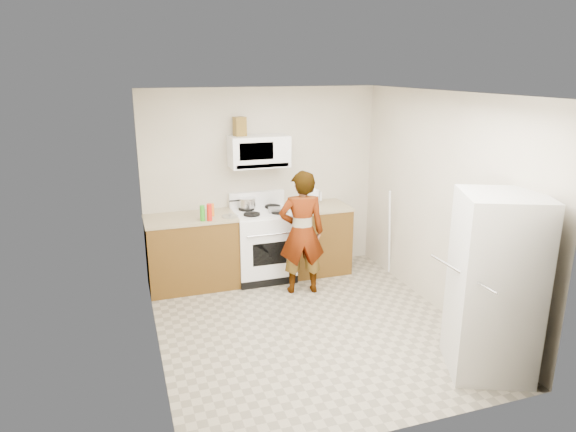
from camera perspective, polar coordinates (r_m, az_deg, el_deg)
name	(u,v)px	position (r m, az deg, el deg)	size (l,w,h in m)	color
floor	(309,326)	(5.79, 2.31, -12.09)	(3.60, 3.60, 0.00)	gray
back_wall	(263,182)	(6.96, -2.80, 3.81)	(3.20, 0.02, 2.50)	beige
right_wall	(442,205)	(6.05, 16.69, 1.23)	(0.02, 3.60, 2.50)	beige
cabinet_left	(192,253)	(6.70, -10.61, -4.09)	(1.12, 0.62, 0.90)	brown
counter_left	(190,218)	(6.56, -10.82, -0.25)	(1.14, 0.64, 0.04)	tan
cabinet_right	(317,239)	(7.11, 3.23, -2.62)	(0.80, 0.62, 0.90)	brown
counter_right	(317,207)	(6.97, 3.29, 1.02)	(0.82, 0.64, 0.04)	tan
gas_range	(263,243)	(6.86, -2.82, -3.03)	(0.76, 0.65, 1.13)	white
microwave	(259,151)	(6.68, -3.27, 7.21)	(0.76, 0.38, 0.40)	white
person	(302,233)	(6.33, 1.54, -1.85)	(0.57, 0.37, 1.56)	tan
fridge	(494,285)	(5.02, 21.95, -7.16)	(0.70, 0.70, 1.70)	beige
kettle	(313,197)	(7.06, 2.84, 2.15)	(0.16, 0.16, 0.19)	white
jug	(240,126)	(6.62, -5.39, 9.88)	(0.14, 0.14, 0.24)	brown
saucepan	(247,203)	(6.82, -4.54, 1.48)	(0.22, 0.22, 0.12)	silver
tray	(278,210)	(6.68, -1.09, 0.68)	(0.25, 0.16, 0.05)	silver
bottle_spray	(209,212)	(6.32, -8.74, 0.41)	(0.06, 0.06, 0.21)	red
bottle_hot_sauce	(212,210)	(6.52, -8.42, 0.68)	(0.05, 0.05, 0.16)	orange
bottle_green_cap	(202,213)	(6.33, -9.48, 0.31)	(0.06, 0.06, 0.19)	#28981B
pot_lid	(230,216)	(6.48, -6.46, -0.04)	(0.21, 0.21, 0.01)	silver
broom	(389,233)	(6.98, 11.21, -1.87)	(0.03, 0.03, 1.22)	white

